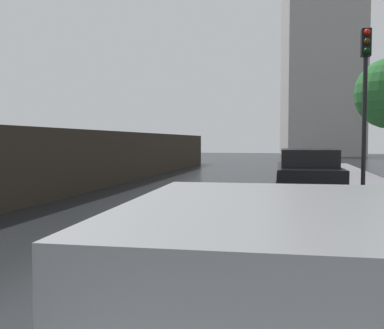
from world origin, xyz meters
TOP-DOWN VIEW (x-y plane):
  - car_black_mid_road at (2.86, 11.58)m, footprint 1.93×4.55m
  - traffic_light at (4.36, 10.99)m, footprint 0.26×0.39m
  - distant_tower at (5.68, 51.80)m, footprint 9.43×10.62m

SIDE VIEW (x-z plane):
  - car_black_mid_road at x=2.86m, z-range 0.04..1.50m
  - traffic_light at x=4.36m, z-range 1.02..5.67m
  - distant_tower at x=5.68m, z-range -1.50..33.10m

